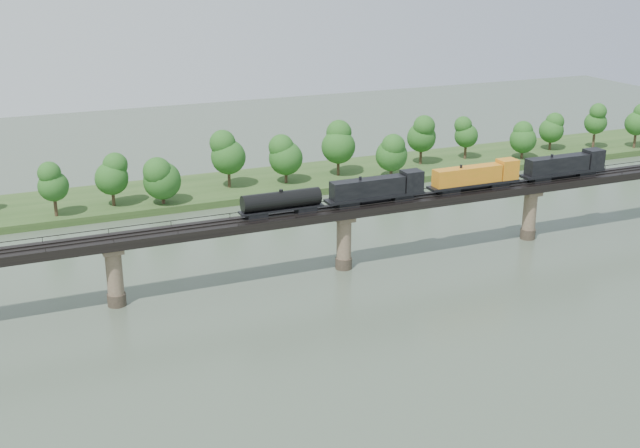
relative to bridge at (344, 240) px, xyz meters
name	(u,v)px	position (x,y,z in m)	size (l,w,h in m)	color
ground	(429,339)	(0.00, -30.00, -5.46)	(400.00, 400.00, 0.00)	#3A4839
far_bank	(247,186)	(0.00, 55.00, -4.66)	(300.00, 24.00, 1.60)	#2A461C
bridge	(344,240)	(0.00, 0.00, 0.00)	(236.00, 30.00, 11.50)	#473A2D
bridge_superstructure	(344,205)	(0.00, 0.00, 6.33)	(220.00, 4.90, 0.75)	black
far_treeline	(218,161)	(-8.21, 50.52, 3.37)	(289.06, 17.54, 13.60)	#382619
freight_train	(443,181)	(19.82, 0.00, 8.52)	(75.39, 2.94, 5.19)	black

